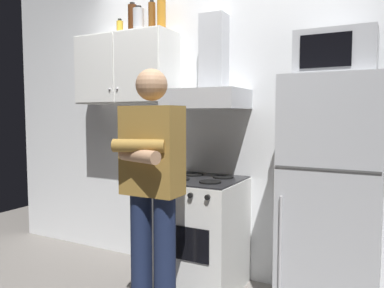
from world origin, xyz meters
The scene contains 12 objects.
back_wall_tiled centered at (0.00, 0.60, 1.35)m, with size 4.80×0.10×2.70m, color white.
upper_cabinet centered at (-0.85, 0.37, 1.75)m, with size 0.90×0.37×0.60m.
stove_oven centered at (-0.05, 0.25, 0.43)m, with size 0.60×0.62×0.87m.
range_hood centered at (-0.05, 0.38, 1.60)m, with size 0.60×0.44×0.75m.
refrigerator centered at (0.90, 0.25, 0.80)m, with size 0.60×0.62×1.60m.
microwave centered at (0.90, 0.27, 1.74)m, with size 0.48×0.37×0.28m.
person_standing centered at (-0.10, -0.36, 0.90)m, with size 0.38×0.33×1.64m.
bottle_liquor_amber centered at (-0.50, 0.40, 2.18)m, with size 0.07×0.07×0.28m.
bottle_rum_dark centered at (-0.81, 0.41, 2.18)m, with size 0.08×0.08×0.28m.
bottle_canister_steel centered at (-0.70, 0.35, 2.15)m, with size 0.09×0.09×0.22m.
bottle_beer_brown centered at (-0.60, 0.41, 2.18)m, with size 0.06×0.06×0.27m.
bottle_spice_jar centered at (-0.90, 0.36, 2.11)m, with size 0.06×0.06×0.14m.
Camera 1 is at (1.23, -2.33, 1.36)m, focal length 35.42 mm.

